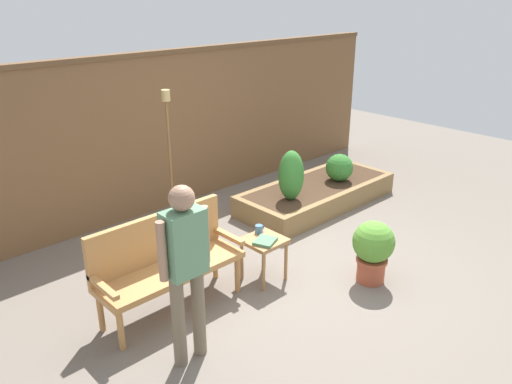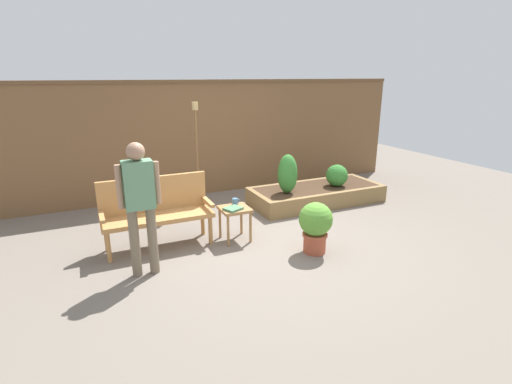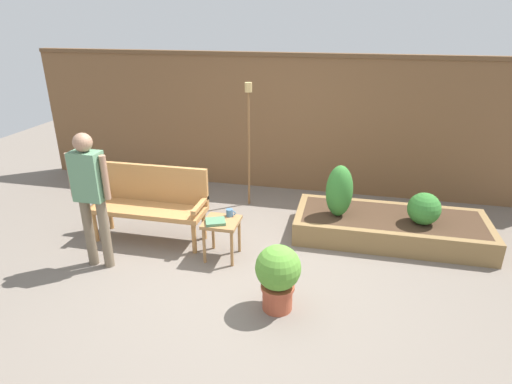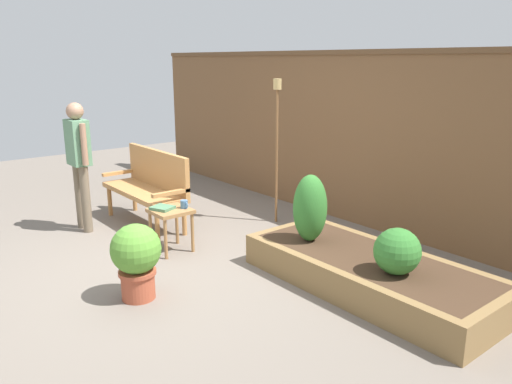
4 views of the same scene
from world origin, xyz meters
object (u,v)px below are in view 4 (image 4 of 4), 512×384
Objects in this scene: side_table at (171,216)px; book_on_table at (162,208)px; garden_bench at (150,182)px; potted_boxwood at (136,257)px; shrub_near_bench at (310,208)px; tiki_torch at (277,127)px; shrub_far_corner at (397,251)px; person_by_bench at (79,155)px; cup_on_table at (184,204)px.

side_table is 2.17× the size of book_on_table.
book_on_table is at bearing -20.58° from garden_bench.
potted_boxwood is 1.71m from shrub_near_bench.
tiki_torch is at bearing 53.03° from garden_bench.
shrub_far_corner is (1.51, 1.62, 0.11)m from potted_boxwood.
person_by_bench is at bearing -111.07° from garden_bench.
potted_boxwood is 2.21m from person_by_bench.
book_on_table reaches higher than side_table.
cup_on_table is at bearing 65.94° from side_table.
shrub_far_corner is 2.59m from tiki_torch.
shrub_near_bench is at bearing 11.00° from book_on_table.
potted_boxwood is at bearing -31.04° from garden_bench.
cup_on_table is (1.08, -0.16, -0.02)m from garden_bench.
shrub_far_corner is (3.33, 0.53, -0.05)m from garden_bench.
garden_bench is at bearing 163.87° from side_table.
tiki_torch is (-0.86, 2.37, 0.84)m from potted_boxwood.
potted_boxwood is 2.22m from shrub_far_corner.
tiki_torch is (-2.37, 0.75, 0.74)m from shrub_far_corner.
potted_boxwood reaches higher than book_on_table.
side_table is at bearing -114.06° from cup_on_table.
shrub_far_corner is (1.02, 0.00, -0.14)m from shrub_near_bench.
potted_boxwood is (0.80, -0.80, -0.01)m from side_table.
shrub_near_bench is 1.65m from tiki_torch.
shrub_near_bench is 2.92m from person_by_bench.
book_on_table is 0.33× the size of shrub_near_bench.
potted_boxwood is 1.02× the size of shrub_near_bench.
person_by_bench reaches higher than shrub_far_corner.
potted_boxwood is at bearing -106.70° from shrub_near_bench.
shrub_far_corner reaches higher than potted_boxwood.
person_by_bench is at bearing -160.38° from shrub_far_corner.
shrub_near_bench is at bearing 32.48° from side_table.
book_on_table is 0.56× the size of shrub_far_corner.
tiki_torch is (-1.35, 0.75, 0.60)m from shrub_near_bench.
shrub_near_bench is 0.43× the size of person_by_bench.
shrub_far_corner reaches higher than side_table.
garden_bench is 12.39× the size of cup_on_table.
tiki_torch is at bearing 92.00° from side_table.
garden_bench is at bearing -167.12° from shrub_near_bench.
book_on_table is at bearing 139.37° from potted_boxwood.
garden_bench is at bearing 136.81° from book_on_table.
cup_on_table is 0.17× the size of potted_boxwood.
garden_bench is 1.74m from tiki_torch.
shrub_far_corner is 0.25× the size of person_by_bench.
side_table is 0.31× the size of person_by_bench.
shrub_near_bench is (1.29, 0.82, 0.24)m from side_table.
tiki_torch reaches higher than shrub_near_bench.
shrub_near_bench is (1.34, 0.89, 0.14)m from book_on_table.
shrub_near_bench reaches higher than garden_bench.
book_on_table is 1.40m from person_by_bench.
person_by_bench reaches higher than shrub_near_bench.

